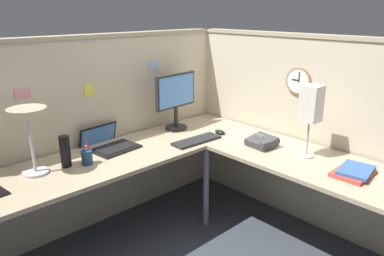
{
  "coord_description": "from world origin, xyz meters",
  "views": [
    {
      "loc": [
        -1.81,
        -1.76,
        1.76
      ],
      "look_at": [
        0.16,
        0.33,
        0.83
      ],
      "focal_mm": 34.27,
      "sensor_mm": 36.0,
      "label": 1
    }
  ],
  "objects_px": {
    "pen_cup": "(87,157)",
    "desk_lamp_paper": "(311,106)",
    "thermos_flask": "(65,151)",
    "book_stack": "(354,172)",
    "keyboard": "(197,140)",
    "office_phone": "(262,142)",
    "monitor": "(176,97)",
    "laptop": "(108,144)",
    "wall_clock": "(299,81)",
    "desk_lamp_dome": "(28,121)",
    "computer_mouse": "(220,132)"
  },
  "relations": [
    {
      "from": "computer_mouse",
      "to": "desk_lamp_paper",
      "type": "height_order",
      "value": "desk_lamp_paper"
    },
    {
      "from": "keyboard",
      "to": "wall_clock",
      "type": "distance_m",
      "value": 0.95
    },
    {
      "from": "office_phone",
      "to": "desk_lamp_paper",
      "type": "xyz_separation_m",
      "value": [
        0.07,
        -0.34,
        0.35
      ]
    },
    {
      "from": "pen_cup",
      "to": "thermos_flask",
      "type": "height_order",
      "value": "thermos_flask"
    },
    {
      "from": "computer_mouse",
      "to": "desk_lamp_paper",
      "type": "bearing_deg",
      "value": -83.57
    },
    {
      "from": "desk_lamp_dome",
      "to": "wall_clock",
      "type": "xyz_separation_m",
      "value": [
        1.86,
        -0.78,
        0.12
      ]
    },
    {
      "from": "monitor",
      "to": "desk_lamp_dome",
      "type": "bearing_deg",
      "value": -176.32
    },
    {
      "from": "laptop",
      "to": "office_phone",
      "type": "height_order",
      "value": "laptop"
    },
    {
      "from": "pen_cup",
      "to": "wall_clock",
      "type": "distance_m",
      "value": 1.74
    },
    {
      "from": "computer_mouse",
      "to": "pen_cup",
      "type": "height_order",
      "value": "pen_cup"
    },
    {
      "from": "laptop",
      "to": "keyboard",
      "type": "distance_m",
      "value": 0.71
    },
    {
      "from": "laptop",
      "to": "thermos_flask",
      "type": "xyz_separation_m",
      "value": [
        -0.41,
        -0.14,
        0.09
      ]
    },
    {
      "from": "thermos_flask",
      "to": "office_phone",
      "type": "distance_m",
      "value": 1.47
    },
    {
      "from": "pen_cup",
      "to": "thermos_flask",
      "type": "bearing_deg",
      "value": 153.05
    },
    {
      "from": "wall_clock",
      "to": "desk_lamp_paper",
      "type": "bearing_deg",
      "value": -136.14
    },
    {
      "from": "keyboard",
      "to": "monitor",
      "type": "bearing_deg",
      "value": 76.48
    },
    {
      "from": "book_stack",
      "to": "office_phone",
      "type": "bearing_deg",
      "value": 91.5
    },
    {
      "from": "keyboard",
      "to": "desk_lamp_paper",
      "type": "bearing_deg",
      "value": -61.94
    },
    {
      "from": "thermos_flask",
      "to": "office_phone",
      "type": "height_order",
      "value": "thermos_flask"
    },
    {
      "from": "pen_cup",
      "to": "laptop",
      "type": "bearing_deg",
      "value": 35.52
    },
    {
      "from": "book_stack",
      "to": "wall_clock",
      "type": "relative_size",
      "value": 1.36
    },
    {
      "from": "pen_cup",
      "to": "desk_lamp_paper",
      "type": "bearing_deg",
      "value": -38.05
    },
    {
      "from": "desk_lamp_dome",
      "to": "office_phone",
      "type": "bearing_deg",
      "value": -26.09
    },
    {
      "from": "monitor",
      "to": "laptop",
      "type": "relative_size",
      "value": 1.21
    },
    {
      "from": "computer_mouse",
      "to": "pen_cup",
      "type": "distance_m",
      "value": 1.17
    },
    {
      "from": "laptop",
      "to": "pen_cup",
      "type": "xyz_separation_m",
      "value": [
        -0.28,
        -0.2,
        0.03
      ]
    },
    {
      "from": "computer_mouse",
      "to": "desk_lamp_dome",
      "type": "bearing_deg",
      "value": 168.84
    },
    {
      "from": "laptop",
      "to": "office_phone",
      "type": "relative_size",
      "value": 1.86
    },
    {
      "from": "keyboard",
      "to": "desk_lamp_paper",
      "type": "height_order",
      "value": "desk_lamp_paper"
    },
    {
      "from": "laptop",
      "to": "desk_lamp_paper",
      "type": "relative_size",
      "value": 0.78
    },
    {
      "from": "wall_clock",
      "to": "thermos_flask",
      "type": "bearing_deg",
      "value": 155.83
    },
    {
      "from": "wall_clock",
      "to": "keyboard",
      "type": "bearing_deg",
      "value": 144.09
    },
    {
      "from": "desk_lamp_dome",
      "to": "office_phone",
      "type": "distance_m",
      "value": 1.69
    },
    {
      "from": "laptop",
      "to": "desk_lamp_paper",
      "type": "distance_m",
      "value": 1.56
    },
    {
      "from": "book_stack",
      "to": "computer_mouse",
      "type": "bearing_deg",
      "value": 91.55
    },
    {
      "from": "keyboard",
      "to": "office_phone",
      "type": "xyz_separation_m",
      "value": [
        0.3,
        -0.43,
        0.03
      ]
    },
    {
      "from": "monitor",
      "to": "laptop",
      "type": "height_order",
      "value": "monitor"
    },
    {
      "from": "desk_lamp_dome",
      "to": "wall_clock",
      "type": "relative_size",
      "value": 2.02
    },
    {
      "from": "laptop",
      "to": "desk_lamp_dome",
      "type": "relative_size",
      "value": 0.93
    },
    {
      "from": "pen_cup",
      "to": "wall_clock",
      "type": "height_order",
      "value": "wall_clock"
    },
    {
      "from": "thermos_flask",
      "to": "book_stack",
      "type": "distance_m",
      "value": 1.93
    },
    {
      "from": "keyboard",
      "to": "pen_cup",
      "type": "xyz_separation_m",
      "value": [
        -0.87,
        0.2,
        0.04
      ]
    },
    {
      "from": "keyboard",
      "to": "book_stack",
      "type": "xyz_separation_m",
      "value": [
        0.32,
        -1.16,
        0.01
      ]
    },
    {
      "from": "monitor",
      "to": "desk_lamp_paper",
      "type": "bearing_deg",
      "value": -77.04
    },
    {
      "from": "monitor",
      "to": "office_phone",
      "type": "relative_size",
      "value": 2.25
    },
    {
      "from": "wall_clock",
      "to": "pen_cup",
      "type": "bearing_deg",
      "value": 156.06
    },
    {
      "from": "computer_mouse",
      "to": "wall_clock",
      "type": "height_order",
      "value": "wall_clock"
    },
    {
      "from": "keyboard",
      "to": "computer_mouse",
      "type": "height_order",
      "value": "computer_mouse"
    },
    {
      "from": "desk_lamp_dome",
      "to": "book_stack",
      "type": "relative_size",
      "value": 1.49
    },
    {
      "from": "desk_lamp_dome",
      "to": "office_phone",
      "type": "relative_size",
      "value": 2.0
    }
  ]
}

